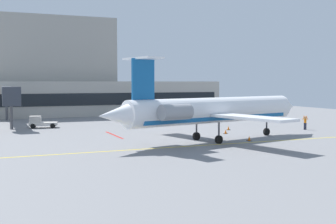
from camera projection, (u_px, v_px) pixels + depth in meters
name	position (u px, v px, depth m)	size (l,w,h in m)	color
ground	(179.00, 144.00, 47.02)	(120.00, 120.00, 0.11)	slate
terminal_building	(64.00, 80.00, 88.32)	(60.47, 13.62, 19.78)	#ADA89E
jet_bridge_west	(9.00, 95.00, 67.45)	(2.40, 20.22, 6.02)	silver
regional_jet	(212.00, 111.00, 48.83)	(28.61, 21.60, 9.10)	white
pushback_tractor	(211.00, 114.00, 77.79)	(3.47, 4.01, 1.99)	#19389E
belt_loader	(40.00, 122.00, 63.39)	(4.20, 2.59, 1.75)	silver
fuel_tank	(165.00, 111.00, 80.06)	(7.30, 2.40, 2.41)	white
marshaller	(305.00, 122.00, 61.09)	(0.82, 0.35, 2.00)	#191E33
safety_cone_alpha	(226.00, 132.00, 56.22)	(0.47, 0.47, 0.55)	orange
safety_cone_bravo	(228.00, 128.00, 60.62)	(0.47, 0.47, 0.55)	orange
safety_cone_charlie	(249.00, 139.00, 49.40)	(0.47, 0.47, 0.55)	orange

